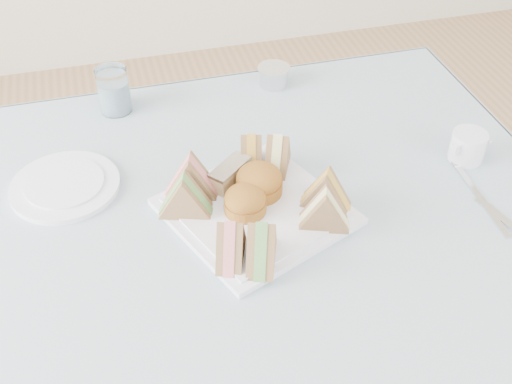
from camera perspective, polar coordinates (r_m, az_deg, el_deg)
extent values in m
cube|color=brown|center=(1.37, 2.34, -14.56)|extent=(0.90, 0.90, 0.74)
cube|color=#94B0C9|center=(1.08, 2.87, -3.34)|extent=(1.02, 1.02, 0.01)
cube|color=white|center=(1.10, 0.00, -1.73)|extent=(0.35, 0.35, 0.01)
cylinder|color=#A77D2F|center=(1.07, -0.97, -0.82)|extent=(0.10, 0.10, 0.05)
cylinder|color=#A77D2F|center=(1.11, 0.28, 0.96)|extent=(0.12, 0.12, 0.05)
cube|color=tan|center=(1.14, -2.32, 1.57)|extent=(0.09, 0.08, 0.04)
cylinder|color=white|center=(1.20, -16.61, 0.51)|extent=(0.22, 0.22, 0.01)
cylinder|color=white|center=(1.36, -12.54, 8.82)|extent=(0.07, 0.07, 0.10)
cylinder|color=silver|center=(1.43, 1.58, 10.19)|extent=(0.09, 0.09, 0.04)
cube|color=silver|center=(1.19, 19.43, -0.71)|extent=(0.02, 0.19, 0.00)
cylinder|color=white|center=(1.27, 18.30, 3.88)|extent=(0.09, 0.09, 0.06)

